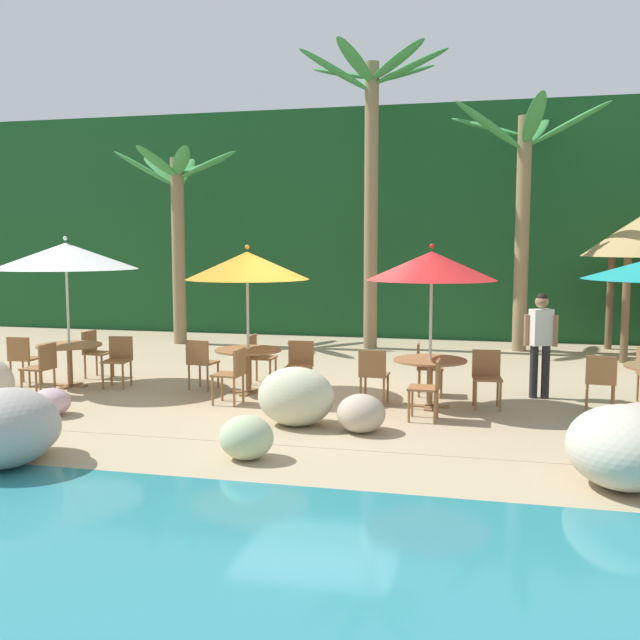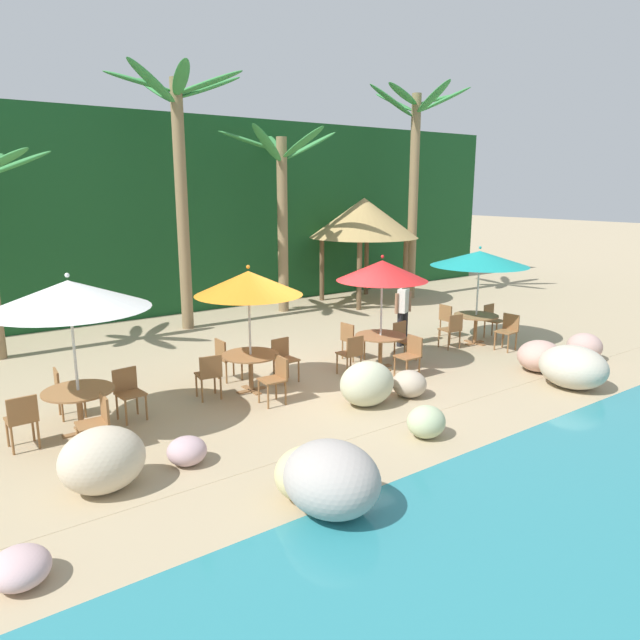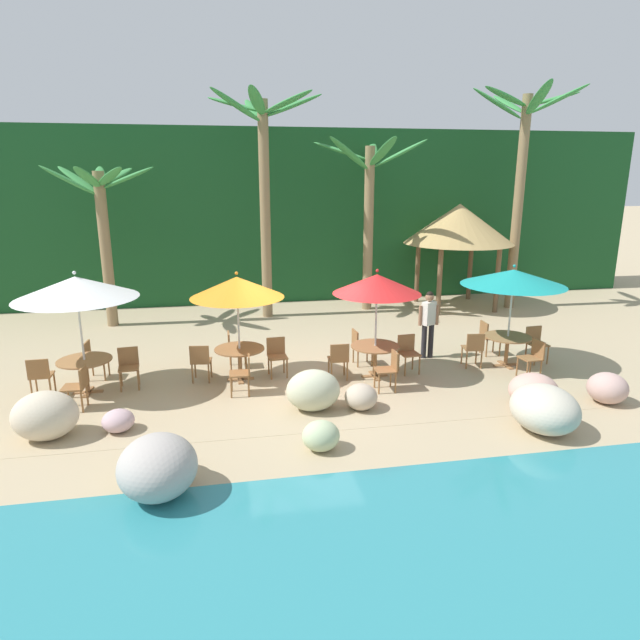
{
  "view_description": "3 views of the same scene",
  "coord_description": "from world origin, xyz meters",
  "views": [
    {
      "loc": [
        2.53,
        -10.91,
        2.47
      ],
      "look_at": [
        -0.11,
        0.34,
        1.25
      ],
      "focal_mm": 40.42,
      "sensor_mm": 36.0,
      "label": 1
    },
    {
      "loc": [
        -6.56,
        -9.24,
        3.86
      ],
      "look_at": [
        0.12,
        -0.04,
        1.28
      ],
      "focal_mm": 32.88,
      "sensor_mm": 36.0,
      "label": 2
    },
    {
      "loc": [
        -1.67,
        -11.37,
        4.46
      ],
      "look_at": [
        0.57,
        0.59,
        1.21
      ],
      "focal_mm": 30.73,
      "sensor_mm": 36.0,
      "label": 3
    }
  ],
  "objects": [
    {
      "name": "chair_red_right",
      "position": [
        1.77,
        -0.94,
        0.51
      ],
      "size": [
        0.44,
        0.43,
        0.87
      ],
      "color": "olive",
      "rests_on": "ground"
    },
    {
      "name": "umbrella_white",
      "position": [
        -4.51,
        0.09,
        2.26
      ],
      "size": [
        2.42,
        2.42,
        2.6
      ],
      "color": "silver",
      "rests_on": "ground"
    },
    {
      "name": "dining_table_red",
      "position": [
        1.7,
        -0.09,
        0.61
      ],
      "size": [
        1.1,
        1.1,
        0.74
      ],
      "color": "olive",
      "rests_on": "ground"
    },
    {
      "name": "chair_orange_inland",
      "position": [
        -1.41,
        1.11,
        0.51
      ],
      "size": [
        0.43,
        0.43,
        0.87
      ],
      "color": "olive",
      "rests_on": "ground"
    },
    {
      "name": "chair_white_left",
      "position": [
        -5.35,
        -0.03,
        0.51
      ],
      "size": [
        0.43,
        0.44,
        0.87
      ],
      "color": "olive",
      "rests_on": "ground"
    },
    {
      "name": "palm_tree_third",
      "position": [
        3.23,
        6.22,
        3.72
      ],
      "size": [
        3.62,
        3.66,
        5.6
      ],
      "color": "olive",
      "rests_on": "ground"
    },
    {
      "name": "chair_teal_right",
      "position": [
        5.19,
        -0.79,
        0.51
      ],
      "size": [
        0.47,
        0.46,
        0.87
      ],
      "color": "olive",
      "rests_on": "ground"
    },
    {
      "name": "foliage_backdrop",
      "position": [
        0.0,
        9.0,
        3.0
      ],
      "size": [
        28.0,
        2.4,
        6.0
      ],
      "color": "#194C23",
      "rests_on": "ground"
    },
    {
      "name": "chair_red_inland",
      "position": [
        1.55,
        0.75,
        0.51
      ],
      "size": [
        0.46,
        0.45,
        0.87
      ],
      "color": "olive",
      "rests_on": "ground"
    },
    {
      "name": "chair_teal_left",
      "position": [
        4.15,
        0.05,
        0.51
      ],
      "size": [
        0.47,
        0.47,
        0.87
      ],
      "color": "olive",
      "rests_on": "ground"
    },
    {
      "name": "ground_plane",
      "position": [
        0.0,
        0.0,
        0.0
      ],
      "size": [
        120.0,
        120.0,
        0.0
      ],
      "primitive_type": "plane",
      "color": "tan"
    },
    {
      "name": "terrace_deck",
      "position": [
        0.0,
        0.0,
        0.0
      ],
      "size": [
        18.0,
        5.2,
        0.01
      ],
      "color": "tan",
      "rests_on": "ground"
    },
    {
      "name": "chair_teal_inland",
      "position": [
        4.94,
        0.89,
        0.51
      ],
      "size": [
        0.44,
        0.43,
        0.87
      ],
      "color": "olive",
      "rests_on": "ground"
    },
    {
      "name": "rock_seawall",
      "position": [
        0.15,
        -2.88,
        0.38
      ],
      "size": [
        12.53,
        3.55,
        0.88
      ],
      "color": "beige",
      "rests_on": "ground"
    },
    {
      "name": "chair_orange_left",
      "position": [
        -2.16,
        0.29,
        0.51
      ],
      "size": [
        0.47,
        0.48,
        0.87
      ],
      "color": "olive",
      "rests_on": "ground"
    },
    {
      "name": "dining_table_teal",
      "position": [
        5.01,
        0.04,
        0.61
      ],
      "size": [
        1.1,
        1.1,
        0.74
      ],
      "color": "olive",
      "rests_on": "ground"
    },
    {
      "name": "chair_white_seaward",
      "position": [
        -3.67,
        0.27,
        0.51
      ],
      "size": [
        0.46,
        0.47,
        0.87
      ],
      "color": "olive",
      "rests_on": "ground"
    },
    {
      "name": "palapa_hut",
      "position": [
        6.32,
        6.0,
        2.84
      ],
      "size": [
        3.67,
        3.67,
        3.52
      ],
      "color": "brown",
      "rests_on": "ground"
    },
    {
      "name": "chair_teal_seaward",
      "position": [
        5.85,
        0.2,
        0.51
      ],
      "size": [
        0.45,
        0.46,
        0.87
      ],
      "color": "olive",
      "rests_on": "ground"
    },
    {
      "name": "chair_red_seaward",
      "position": [
        2.54,
        0.09,
        0.51
      ],
      "size": [
        0.46,
        0.47,
        0.87
      ],
      "color": "olive",
      "rests_on": "ground"
    },
    {
      "name": "chair_white_inland",
      "position": [
        -4.53,
        0.95,
        0.51
      ],
      "size": [
        0.46,
        0.45,
        0.87
      ],
      "color": "olive",
      "rests_on": "ground"
    },
    {
      "name": "chair_orange_seaward",
      "position": [
        -0.47,
        0.42,
        0.51
      ],
      "size": [
        0.45,
        0.46,
        0.87
      ],
      "color": "olive",
      "rests_on": "ground"
    },
    {
      "name": "umbrella_orange",
      "position": [
        -1.31,
        0.27,
        2.12
      ],
      "size": [
        2.03,
        2.03,
        2.46
      ],
      "color": "silver",
      "rests_on": "ground"
    },
    {
      "name": "umbrella_teal",
      "position": [
        5.01,
        0.04,
        2.15
      ],
      "size": [
        2.38,
        2.38,
        2.46
      ],
      "color": "silver",
      "rests_on": "ground"
    },
    {
      "name": "umbrella_red",
      "position": [
        1.7,
        -0.09,
        2.14
      ],
      "size": [
        1.94,
        1.94,
        2.48
      ],
      "color": "silver",
      "rests_on": "ground"
    },
    {
      "name": "dining_table_white",
      "position": [
        -4.51,
        0.09,
        0.61
      ],
      "size": [
        1.1,
        1.1,
        0.74
      ],
      "color": "olive",
      "rests_on": "ground"
    },
    {
      "name": "dining_table_orange",
      "position": [
        -1.31,
        0.27,
        0.61
      ],
      "size": [
        1.1,
        1.1,
        0.74
      ],
      "color": "olive",
      "rests_on": "ground"
    },
    {
      "name": "waiter_in_white",
      "position": [
        3.36,
        0.96,
        0.99
      ],
      "size": [
        0.52,
        0.34,
        1.7
      ],
      "color": "#232328",
      "rests_on": "ground"
    },
    {
      "name": "chair_orange_right",
      "position": [
        -1.26,
        -0.59,
        0.51
      ],
      "size": [
        0.45,
        0.44,
        0.87
      ],
      "color": "olive",
      "rests_on": "ground"
    },
    {
      "name": "palm_tree_fourth",
      "position": [
        8.18,
        5.57,
        4.89
      ],
      "size": [
        3.62,
        3.57,
        7.16
      ],
      "color": "olive",
      "rests_on": "ground"
    },
    {
      "name": "palm_tree_second",
      "position": [
        -0.16,
        5.85,
        4.7
      ],
      "size": [
        3.47,
        3.52,
        6.83
      ],
      "color": "olive",
      "rests_on": "ground"
    },
    {
      "name": "chair_red_left",
      "position": [
        0.85,
        -0.15,
        0.51
      ],
      "size": [
        0.43,
        0.44,
        0.87
      ],
      "color": "olive",
      "rests_on": "ground"
    },
    {
      "name": "chair_white_right",
      "position": [
        -4.46,
        -0.76,
        0.51
      ],
      "size": [
        0.45,
        0.44,
        0.87
      ],
      "color": "olive",
      "rests_on": "ground"
    }
  ]
}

